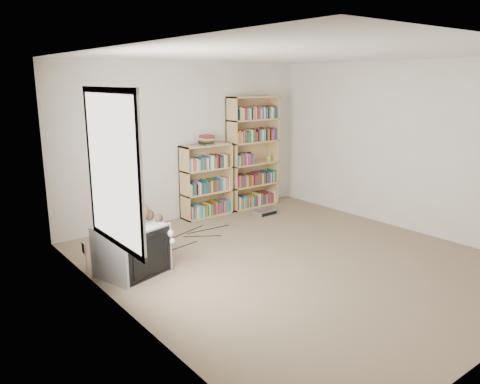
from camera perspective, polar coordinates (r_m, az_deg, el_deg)
floor at (r=6.01m, az=6.69°, el=-8.26°), size 4.50×5.00×0.01m
wall_back at (r=7.62m, az=-6.37°, el=6.13°), size 4.50×0.02×2.50m
wall_left at (r=4.41m, az=-14.26°, el=0.39°), size 0.02×5.00×2.50m
wall_right at (r=7.41m, az=19.55°, el=5.22°), size 0.02×5.00×2.50m
ceiling at (r=5.59m, az=7.41°, el=16.29°), size 4.50×5.00×0.02m
window at (r=4.56m, az=-15.25°, el=2.70°), size 0.02×1.22×1.52m
crt_tv at (r=5.61m, az=-13.12°, el=-6.87°), size 0.83×0.79×0.60m
cat at (r=5.51m, az=-12.48°, el=-2.89°), size 0.74×0.51×0.57m
bookcase_tall at (r=8.27m, az=1.53°, el=4.47°), size 0.97×0.30×1.95m
bookcase_short at (r=7.75m, az=-4.18°, el=1.02°), size 0.87×0.30×1.20m
book_stack at (r=7.57m, az=-4.16°, el=6.35°), size 0.19×0.25×0.16m
green_mug at (r=8.49m, az=3.49°, el=4.16°), size 0.09×0.09×0.10m
framed_print at (r=8.31m, az=0.97°, el=4.27°), size 0.14×0.05×0.18m
dvd_player at (r=7.92m, az=2.96°, el=-2.45°), size 0.39×0.28×0.09m
wall_outlet at (r=5.76m, az=-18.54°, el=-6.47°), size 0.01×0.08×0.13m
floor_cables at (r=6.95m, az=-4.76°, el=-5.13°), size 1.20×0.70×0.01m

